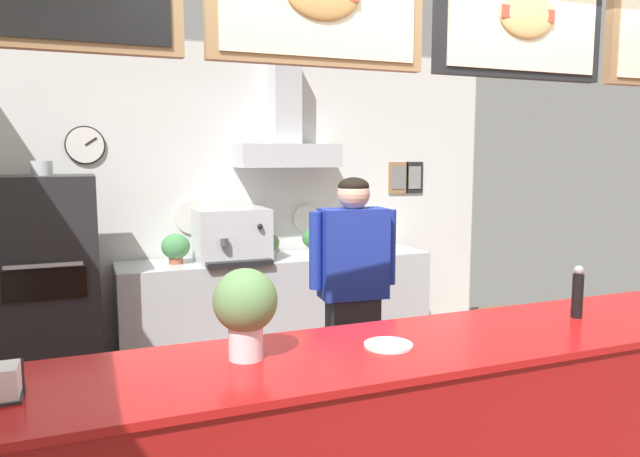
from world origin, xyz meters
name	(u,v)px	position (x,y,z in m)	size (l,w,h in m)	color
back_wall_assembly	(260,192)	(0.02, 2.52, 1.48)	(4.68, 3.00, 2.75)	gray
service_counter	(440,451)	(0.00, -0.32, 0.51)	(3.92, 0.69, 1.01)	maroon
back_prep_counter	(279,311)	(0.12, 2.33, 0.46)	(2.64, 0.58, 0.93)	#B7BABF
pizza_oven	(49,294)	(-1.66, 2.06, 0.83)	(0.67, 0.67, 1.76)	#232326
shop_worker	(353,296)	(0.17, 0.95, 0.90)	(0.58, 0.26, 1.66)	#232328
espresso_machine	(232,235)	(-0.29, 2.31, 1.15)	(0.58, 0.53, 0.43)	silver
potted_sage	(270,244)	(0.05, 2.37, 1.04)	(0.17, 0.17, 0.20)	beige
potted_rosemary	(176,247)	(-0.74, 2.34, 1.07)	(0.22, 0.22, 0.24)	#9E563D
potted_oregano	(313,240)	(0.44, 2.37, 1.06)	(0.19, 0.19, 0.22)	beige
condiment_plate	(388,345)	(-0.26, -0.33, 1.02)	(0.20, 0.20, 0.01)	white
pepper_grinder	(578,292)	(0.79, -0.28, 1.14)	(0.05, 0.05, 0.25)	black
basil_vase	(245,308)	(-0.84, -0.25, 1.21)	(0.25, 0.25, 0.35)	silver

